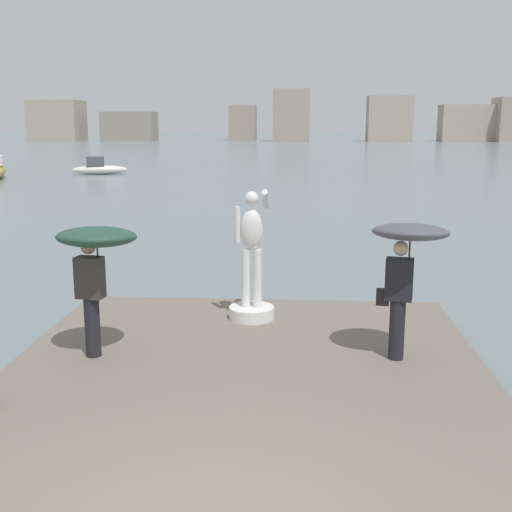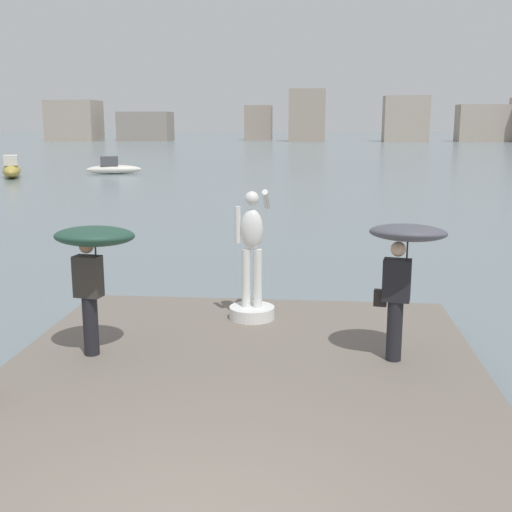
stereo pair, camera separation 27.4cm
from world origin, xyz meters
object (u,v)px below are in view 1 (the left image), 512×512
at_px(onlooker_right, 407,251).
at_px(onlooker_left, 95,250).
at_px(boat_far, 99,168).
at_px(statue_white_figure, 252,275).

bearing_deg(onlooker_right, onlooker_left, -177.69).
relative_size(onlooker_right, boat_far, 0.50).
bearing_deg(boat_far, onlooker_right, -66.59).
distance_m(onlooker_right, boat_far, 39.93).
bearing_deg(statue_white_figure, boat_far, 111.26).
bearing_deg(onlooker_left, onlooker_right, 2.31).
height_order(onlooker_right, boat_far, onlooker_right).
bearing_deg(statue_white_figure, onlooker_left, -136.53).
xyz_separation_m(onlooker_right, boat_far, (-15.85, 36.62, -1.54)).
height_order(statue_white_figure, onlooker_right, statue_white_figure).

